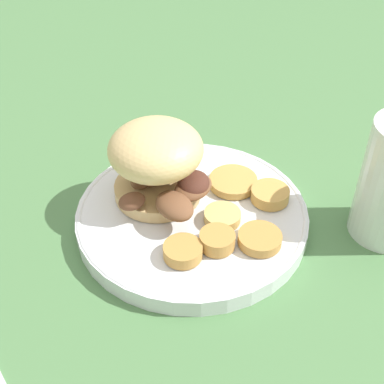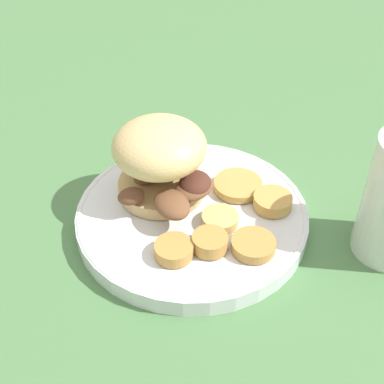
# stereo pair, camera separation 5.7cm
# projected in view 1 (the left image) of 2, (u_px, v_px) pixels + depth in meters

# --- Properties ---
(ground_plane) EXTENTS (4.00, 4.00, 0.00)m
(ground_plane) POSITION_uv_depth(u_px,v_px,m) (192.00, 224.00, 0.60)
(ground_plane) COLOR #4C7A47
(dinner_plate) EXTENTS (0.26, 0.26, 0.02)m
(dinner_plate) POSITION_uv_depth(u_px,v_px,m) (192.00, 216.00, 0.59)
(dinner_plate) COLOR white
(dinner_plate) RESTS_ON ground_plane
(sandwich) EXTENTS (0.13, 0.12, 0.09)m
(sandwich) POSITION_uv_depth(u_px,v_px,m) (159.00, 163.00, 0.57)
(sandwich) COLOR tan
(sandwich) RESTS_ON dinner_plate
(potato_round_0) EXTENTS (0.05, 0.05, 0.01)m
(potato_round_0) POSITION_uv_depth(u_px,v_px,m) (260.00, 239.00, 0.54)
(potato_round_0) COLOR #BC8942
(potato_round_0) RESTS_ON dinner_plate
(potato_round_1) EXTENTS (0.04, 0.04, 0.01)m
(potato_round_1) POSITION_uv_depth(u_px,v_px,m) (222.00, 216.00, 0.57)
(potato_round_1) COLOR #DBB766
(potato_round_1) RESTS_ON dinner_plate
(potato_round_2) EXTENTS (0.04, 0.04, 0.01)m
(potato_round_2) POSITION_uv_depth(u_px,v_px,m) (179.00, 251.00, 0.53)
(potato_round_2) COLOR #BC8942
(potato_round_2) RESTS_ON dinner_plate
(potato_round_3) EXTENTS (0.06, 0.06, 0.01)m
(potato_round_3) POSITION_uv_depth(u_px,v_px,m) (233.00, 182.00, 0.62)
(potato_round_3) COLOR tan
(potato_round_3) RESTS_ON dinner_plate
(potato_round_4) EXTENTS (0.04, 0.04, 0.01)m
(potato_round_4) POSITION_uv_depth(u_px,v_px,m) (270.00, 195.00, 0.59)
(potato_round_4) COLOR tan
(potato_round_4) RESTS_ON dinner_plate
(potato_round_5) EXTENTS (0.04, 0.04, 0.02)m
(potato_round_5) POSITION_uv_depth(u_px,v_px,m) (217.00, 240.00, 0.54)
(potato_round_5) COLOR #BC8942
(potato_round_5) RESTS_ON dinner_plate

